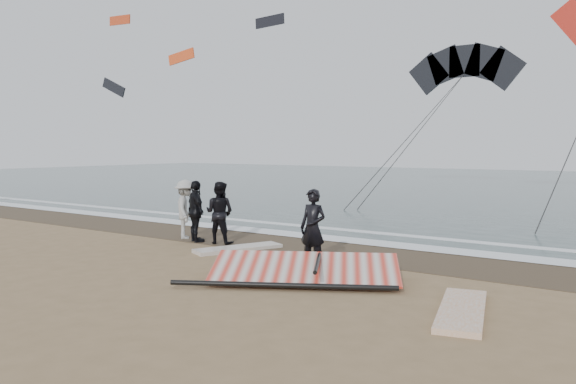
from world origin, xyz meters
name	(u,v)px	position (x,y,z in m)	size (l,w,h in m)	color
ground	(234,286)	(0.00, 0.00, 0.00)	(120.00, 120.00, 0.00)	#8C704C
sea	(543,186)	(0.00, 33.00, 0.01)	(120.00, 54.00, 0.02)	#233838
wet_sand	(344,250)	(0.00, 4.50, 0.01)	(120.00, 2.80, 0.01)	#4C3D2B
foam_near	(368,242)	(0.00, 5.90, 0.03)	(120.00, 0.90, 0.01)	white
foam_far	(392,234)	(0.00, 7.60, 0.03)	(120.00, 0.45, 0.01)	white
man_main	(313,228)	(0.34, 2.39, 0.88)	(0.64, 0.42, 1.76)	black
board_white	(462,310)	(4.23, 0.67, 0.05)	(0.69, 2.48, 0.10)	white
board_cream	(238,248)	(-2.31, 2.97, 0.05)	(0.63, 2.34, 0.10)	beige
trio_cluster	(199,211)	(-4.15, 3.47, 0.87)	(2.50, 1.36, 1.76)	black
sail_rig	(306,271)	(0.94, 1.13, 0.19)	(3.96, 3.34, 0.50)	black
kite_dark	(464,71)	(-3.96, 27.60, 7.46)	(8.36, 7.71, 16.82)	black
distant_kites	(168,46)	(-31.58, 29.00, 11.95)	(20.23, 6.12, 8.77)	black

